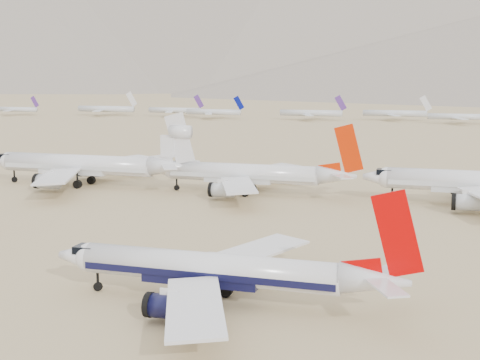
{
  "coord_description": "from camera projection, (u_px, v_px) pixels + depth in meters",
  "views": [
    {
      "loc": [
        15.35,
        -78.94,
        28.22
      ],
      "look_at": [
        -23.5,
        47.61,
        7.0
      ],
      "focal_mm": 50.0,
      "sensor_mm": 36.0,
      "label": 1
    }
  ],
  "objects": [
    {
      "name": "main_airliner",
      "position": [
        224.0,
        271.0,
        81.81
      ],
      "size": [
        44.0,
        42.97,
        15.53
      ],
      "color": "silver",
      "rests_on": "ground"
    },
    {
      "name": "mountain_range",
      "position": [
        475.0,
        4.0,
        1588.55
      ],
      "size": [
        7354.0,
        3024.0,
        470.0
      ],
      "color": "slate",
      "rests_on": "ground"
    },
    {
      "name": "row2_orange_tail",
      "position": [
        252.0,
        174.0,
        156.35
      ],
      "size": [
        48.21,
        47.17,
        17.2
      ],
      "color": "silver",
      "rests_on": "ground"
    },
    {
      "name": "row2_white_trijet",
      "position": [
        89.0,
        165.0,
        167.35
      ],
      "size": [
        54.12,
        52.89,
        19.18
      ],
      "color": "silver",
      "rests_on": "ground"
    },
    {
      "name": "ground",
      "position": [
        308.0,
        302.0,
        83.43
      ],
      "size": [
        7000.0,
        7000.0,
        0.0
      ],
      "primitive_type": "plane",
      "color": "#8C7651",
      "rests_on": "ground"
    }
  ]
}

